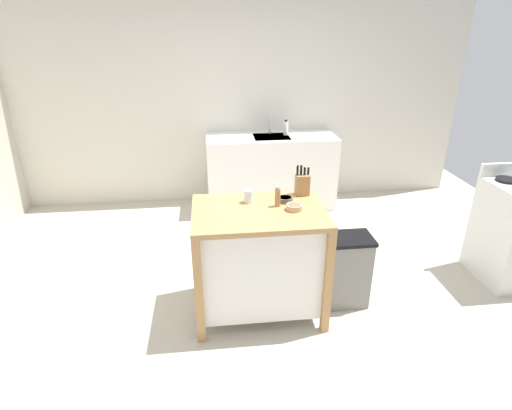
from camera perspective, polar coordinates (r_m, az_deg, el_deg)
name	(u,v)px	position (r m, az deg, el deg)	size (l,w,h in m)	color
ground_plane	(267,297)	(3.72, 1.60, -12.58)	(6.69, 6.69, 0.00)	#BCB29E
wall_back	(243,100)	(5.37, -1.83, 14.26)	(5.69, 0.10, 2.60)	beige
kitchen_island	(259,256)	(3.31, 0.40, -7.02)	(1.01, 0.72, 0.91)	#AD7F4C
knife_block	(302,184)	(3.38, 6.40, 2.90)	(0.11, 0.09, 0.25)	#9E7042
bowl_ceramic_wide	(285,199)	(3.26, 4.06, 0.82)	(0.12, 0.12, 0.04)	#564C47
bowl_ceramic_small	(294,207)	(3.12, 5.29, -0.27)	(0.12, 0.12, 0.04)	tan
drinking_cup	(248,196)	(3.22, -1.05, 1.21)	(0.07, 0.07, 0.10)	silver
pepper_grinder	(278,197)	(3.15, 3.01, 1.16)	(0.04, 0.04, 0.17)	#9E7042
trash_bin	(347,270)	(3.57, 12.48, -8.74)	(0.36, 0.28, 0.63)	slate
sink_counter	(271,171)	(5.29, 2.05, 4.68)	(1.60, 0.60, 0.92)	white
sink_faucet	(270,125)	(5.26, 1.92, 11.02)	(0.02, 0.02, 0.22)	#B7BCC1
bottle_spray_cleaner	(286,128)	(5.20, 4.15, 10.57)	(0.06, 0.06, 0.19)	white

